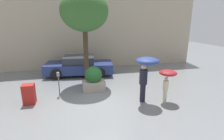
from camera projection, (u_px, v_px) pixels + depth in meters
name	position (u px, v px, depth m)	size (l,w,h in m)	color
ground_plane	(98.00, 103.00, 7.88)	(40.00, 40.00, 0.00)	slate
building_facade	(84.00, 29.00, 13.16)	(18.00, 0.30, 6.00)	#B7A88E
planter_box	(94.00, 79.00, 9.14)	(1.17, 0.90, 1.32)	#9E9384
person_adult	(146.00, 68.00, 7.57)	(1.00, 1.00, 2.09)	#1E1E2D
person_child	(167.00, 77.00, 7.75)	(0.78, 0.78, 1.49)	beige
parked_car_near	(79.00, 66.00, 11.91)	(4.66, 2.48, 1.28)	navy
street_tree	(84.00, 12.00, 9.40)	(2.61, 2.61, 5.21)	#423323
parking_meter	(58.00, 79.00, 8.51)	(0.14, 0.14, 1.18)	#595B60
newspaper_box	(29.00, 94.00, 7.73)	(0.50, 0.44, 0.90)	#B2231E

